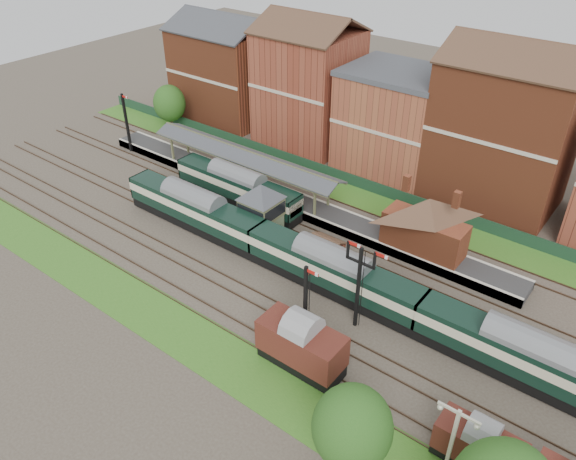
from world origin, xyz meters
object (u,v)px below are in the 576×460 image
Objects in this scene: semaphore_bracket at (359,282)px; goods_van_a at (301,345)px; signal_box at (261,209)px; platform_railcar at (238,186)px; dmu_train at (332,271)px.

goods_van_a is at bearing -97.90° from semaphore_bracket.
signal_box is 7.09m from platform_railcar.
platform_railcar is 25.59m from goods_van_a.
signal_box is 0.73× the size of semaphore_bracket.
dmu_train is 18.33m from platform_railcar.
platform_railcar is (-21.27, 9.00, -2.40)m from semaphore_bracket.
signal_box reaches higher than dmu_train.
dmu_train is (10.91, -3.25, -0.84)m from signal_box.
signal_box is 0.36× the size of platform_railcar.
semaphore_bracket reaches higher than dmu_train.
semaphore_bracket is 0.16× the size of dmu_train.
dmu_train reaches higher than platform_railcar.
semaphore_bracket is at bearing -22.94° from platform_railcar.
semaphore_bracket is 6.96m from goods_van_a.
platform_railcar is 2.44× the size of goods_van_a.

